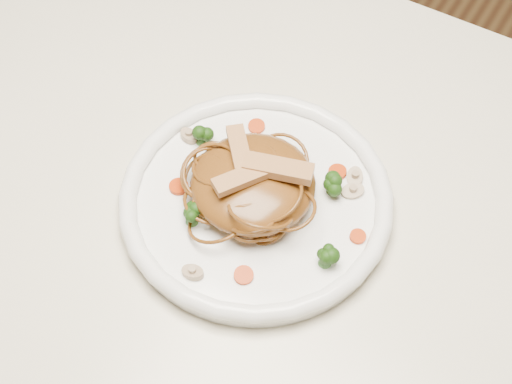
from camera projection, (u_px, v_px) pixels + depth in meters
The scene contains 19 objects.
table at pixel (242, 249), 0.91m from camera, with size 1.20×0.80×0.75m.
plate at pixel (256, 204), 0.82m from camera, with size 0.29×0.29×0.02m, color white.
noodle_mound at pixel (253, 183), 0.80m from camera, with size 0.13×0.13×0.04m, color brown.
chicken_a at pixel (278, 168), 0.78m from camera, with size 0.07×0.02×0.01m, color tan.
chicken_b at pixel (239, 148), 0.79m from camera, with size 0.06×0.02×0.01m, color tan.
chicken_c at pixel (242, 178), 0.77m from camera, with size 0.06×0.02×0.01m, color tan.
broccoli_0 at pixel (333, 184), 0.81m from camera, with size 0.02×0.02×0.03m, color #1C410D, non-canonical shape.
broccoli_1 at pixel (201, 134), 0.85m from camera, with size 0.02×0.02×0.03m, color #1C410D, non-canonical shape.
broccoli_2 at pixel (191, 215), 0.79m from camera, with size 0.02×0.02×0.03m, color #1C410D, non-canonical shape.
broccoli_3 at pixel (326, 255), 0.76m from camera, with size 0.03×0.03×0.03m, color #1C410D, non-canonical shape.
carrot_0 at pixel (337, 172), 0.83m from camera, with size 0.02×0.02×0.01m, color #BD2E06.
carrot_1 at pixel (179, 187), 0.82m from camera, with size 0.02×0.02×0.01m, color #BD2E06.
carrot_2 at pixel (358, 237), 0.79m from camera, with size 0.02×0.02×0.01m, color #BD2E06.
carrot_3 at pixel (257, 126), 0.87m from camera, with size 0.02×0.02×0.01m, color #BD2E06.
carrot_4 at pixel (244, 275), 0.76m from camera, with size 0.02×0.02×0.01m, color #BD2E06.
mushroom_0 at pixel (193, 272), 0.76m from camera, with size 0.02×0.02×0.01m, color #BAAC8B.
mushroom_1 at pixel (353, 191), 0.82m from camera, with size 0.03×0.03×0.01m, color #BAAC8B.
mushroom_2 at pixel (189, 136), 0.86m from camera, with size 0.02×0.02×0.01m, color #BAAC8B.
mushroom_3 at pixel (355, 177), 0.83m from camera, with size 0.03×0.03×0.01m, color #BAAC8B.
Camera 1 is at (0.25, -0.39, 1.44)m, focal length 53.05 mm.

